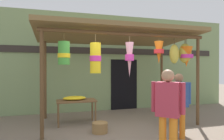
{
  "coord_description": "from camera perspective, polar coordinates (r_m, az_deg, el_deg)",
  "views": [
    {
      "loc": [
        -1.62,
        -5.12,
        1.66
      ],
      "look_at": [
        0.16,
        0.96,
        1.6
      ],
      "focal_mm": 32.35,
      "sensor_mm": 36.0,
      "label": 1
    }
  ],
  "objects": [
    {
      "name": "shopper_by_bananas",
      "position": [
        3.74,
        15.49,
        -10.19
      ],
      "size": [
        0.45,
        0.44,
        1.63
      ],
      "color": "orange",
      "rests_on": "ground_plane"
    },
    {
      "name": "shop_facade",
      "position": [
        7.96,
        -4.51,
        2.11
      ],
      "size": [
        11.72,
        0.29,
        3.75
      ],
      "color": "#7A9360",
      "rests_on": "ground_plane"
    },
    {
      "name": "display_table",
      "position": [
        6.16,
        -10.03,
        -9.18
      ],
      "size": [
        1.15,
        0.61,
        0.71
      ],
      "color": "brown",
      "rests_on": "ground_plane"
    },
    {
      "name": "vendor_in_orange",
      "position": [
        5.02,
        18.33,
        -8.22
      ],
      "size": [
        0.59,
        0.29,
        1.53
      ],
      "color": "orange",
      "rests_on": "ground_plane"
    },
    {
      "name": "ground_plane",
      "position": [
        5.62,
        1.24,
        -16.62
      ],
      "size": [
        30.0,
        30.0,
        0.0
      ],
      "primitive_type": "plane",
      "color": "#756656"
    },
    {
      "name": "folding_chair",
      "position": [
        6.29,
        16.65,
        -10.06
      ],
      "size": [
        0.51,
        0.51,
        0.84
      ],
      "color": "beige",
      "rests_on": "ground_plane"
    },
    {
      "name": "wicker_basket_by_table",
      "position": [
        5.38,
        -3.45,
        -15.93
      ],
      "size": [
        0.4,
        0.4,
        0.26
      ],
      "primitive_type": "cylinder",
      "color": "olive",
      "rests_on": "ground_plane"
    },
    {
      "name": "market_stall_canopy",
      "position": [
        6.15,
        2.92,
        8.25
      ],
      "size": [
        4.8,
        2.54,
        2.82
      ],
      "color": "brown",
      "rests_on": "ground_plane"
    },
    {
      "name": "flower_heap_on_table",
      "position": [
        6.2,
        -10.44,
        -7.78
      ],
      "size": [
        0.68,
        0.48,
        0.11
      ],
      "color": "yellow",
      "rests_on": "display_table"
    }
  ]
}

